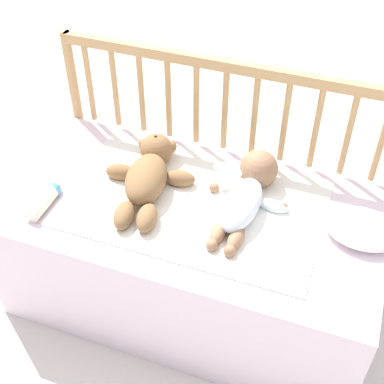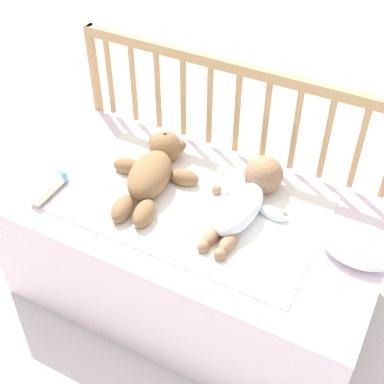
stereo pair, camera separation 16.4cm
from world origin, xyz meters
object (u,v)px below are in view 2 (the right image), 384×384
Objects in this scene: baby at (248,197)px; baby_bottle at (51,186)px; small_pillow at (361,246)px; teddy_bear at (153,171)px.

baby_bottle is (-0.59, -0.22, -0.03)m from baby.
small_pillow is (0.36, -0.02, -0.02)m from baby.
teddy_bear is at bearing 35.20° from baby_bottle.
baby_bottle is at bearing -167.86° from small_pillow.
small_pillow is at bearing -2.52° from baby.
small_pillow is 0.97m from baby_bottle.
small_pillow reaches higher than baby_bottle.
teddy_bear is 0.32m from baby.
teddy_bear is at bearing -174.70° from baby.
small_pillow is 1.36× the size of baby_bottle.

